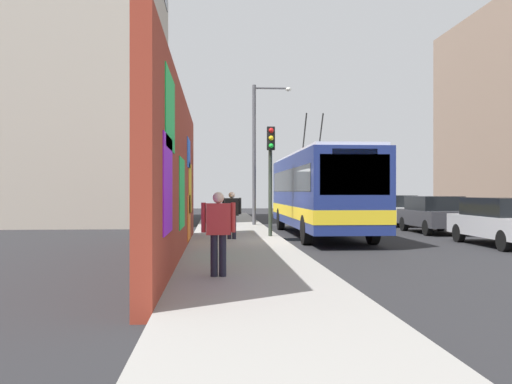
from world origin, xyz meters
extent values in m
plane|color=#232326|center=(0.00, 0.00, 0.00)|extent=(80.00, 80.00, 0.00)
cube|color=gray|center=(0.00, 1.60, 0.07)|extent=(48.00, 3.20, 0.15)
cube|color=maroon|center=(-3.90, 3.35, 2.20)|extent=(14.19, 0.30, 4.40)
cube|color=#8C19D8|center=(-8.63, 3.19, 1.91)|extent=(1.80, 0.02, 1.73)
cube|color=green|center=(-8.11, 3.19, 3.26)|extent=(2.06, 0.02, 1.42)
cube|color=blue|center=(-0.85, 3.19, 2.99)|extent=(1.84, 0.02, 0.91)
cube|color=yellow|center=(0.08, 3.19, 1.89)|extent=(1.76, 0.02, 1.64)
cube|color=orange|center=(-0.69, 3.19, 0.96)|extent=(1.69, 0.02, 1.42)
cube|color=green|center=(-4.45, 3.19, 1.74)|extent=(2.13, 0.02, 1.75)
cube|color=#B2A899|center=(13.47, 9.20, 8.42)|extent=(10.86, 7.45, 16.84)
cube|color=black|center=(13.47, 5.46, 4.40)|extent=(9.23, 0.04, 1.10)
cube|color=black|center=(13.47, 5.46, 7.60)|extent=(9.23, 0.04, 1.10)
cube|color=black|center=(13.47, 5.46, 10.80)|extent=(9.23, 0.04, 1.10)
cube|color=navy|center=(3.48, -1.80, 1.81)|extent=(11.37, 2.50, 2.72)
cube|color=silver|center=(3.48, -1.80, 3.23)|extent=(10.91, 2.30, 0.12)
cube|color=yellow|center=(3.48, -1.80, 1.00)|extent=(11.39, 2.52, 0.44)
cube|color=black|center=(-2.18, -1.80, 2.29)|extent=(0.04, 2.12, 1.22)
cube|color=black|center=(3.48, -1.80, 2.22)|extent=(10.46, 2.53, 0.87)
cube|color=orange|center=(-2.17, -1.80, 2.92)|extent=(0.06, 1.37, 0.28)
cylinder|color=black|center=(5.19, -2.15, 4.07)|extent=(1.43, 0.06, 2.00)
cylinder|color=black|center=(5.19, -1.45, 4.07)|extent=(1.43, 0.06, 2.00)
cylinder|color=black|center=(-0.16, -2.93, 0.50)|extent=(1.00, 0.28, 1.00)
cylinder|color=black|center=(-0.16, -0.67, 0.50)|extent=(1.00, 0.28, 1.00)
cylinder|color=black|center=(7.12, -2.93, 0.50)|extent=(1.00, 0.28, 1.00)
cylinder|color=black|center=(7.12, -0.67, 0.50)|extent=(1.00, 0.28, 1.00)
cube|color=#B7B7BC|center=(-1.08, -7.00, 0.65)|extent=(4.65, 1.83, 0.66)
cube|color=black|center=(-0.98, -7.00, 1.28)|extent=(2.79, 1.65, 0.60)
cylinder|color=black|center=(-2.61, -6.18, 0.32)|extent=(0.64, 0.22, 0.64)
cylinder|color=black|center=(0.46, -7.82, 0.32)|extent=(0.64, 0.22, 0.64)
cylinder|color=black|center=(0.46, -6.18, 0.32)|extent=(0.64, 0.22, 0.64)
cube|color=#38383D|center=(4.68, -7.00, 0.65)|extent=(4.18, 1.89, 0.66)
cube|color=black|center=(4.76, -7.00, 1.28)|extent=(2.51, 1.70, 0.60)
cylinder|color=black|center=(3.30, -7.85, 0.32)|extent=(0.64, 0.22, 0.64)
cylinder|color=black|center=(3.30, -6.15, 0.32)|extent=(0.64, 0.22, 0.64)
cylinder|color=black|center=(6.06, -7.85, 0.32)|extent=(0.64, 0.22, 0.64)
cylinder|color=black|center=(6.06, -6.15, 0.32)|extent=(0.64, 0.22, 0.64)
cube|color=white|center=(10.06, -7.00, 0.65)|extent=(4.41, 1.84, 0.66)
cube|color=black|center=(10.15, -7.00, 1.28)|extent=(2.65, 1.65, 0.60)
cylinder|color=black|center=(8.61, -7.82, 0.32)|extent=(0.64, 0.22, 0.64)
cylinder|color=black|center=(8.61, -6.18, 0.32)|extent=(0.64, 0.22, 0.64)
cylinder|color=black|center=(11.52, -7.82, 0.32)|extent=(0.64, 0.22, 0.64)
cylinder|color=black|center=(11.52, -6.18, 0.32)|extent=(0.64, 0.22, 0.64)
cylinder|color=#1E1E2D|center=(-7.82, 2.22, 0.55)|extent=(0.14, 0.14, 0.80)
cylinder|color=#1E1E2D|center=(-7.82, 2.38, 0.55)|extent=(0.14, 0.14, 0.80)
cube|color=#BF3333|center=(-7.82, 2.30, 1.25)|extent=(0.22, 0.47, 0.60)
cylinder|color=#BF3333|center=(-7.82, 2.01, 1.28)|extent=(0.09, 0.09, 0.57)
cylinder|color=#BF3333|center=(-7.82, 2.58, 1.28)|extent=(0.09, 0.09, 0.57)
sphere|color=beige|center=(-7.82, 2.30, 1.66)|extent=(0.22, 0.22, 0.22)
cylinder|color=#1E1E2D|center=(0.59, 1.71, 0.55)|extent=(0.14, 0.14, 0.80)
cylinder|color=#1E1E2D|center=(0.59, 1.87, 0.55)|extent=(0.14, 0.14, 0.80)
cube|color=black|center=(0.59, 1.79, 1.25)|extent=(0.22, 0.47, 0.60)
cylinder|color=black|center=(0.59, 1.51, 1.28)|extent=(0.09, 0.09, 0.57)
cylinder|color=black|center=(0.59, 2.07, 1.28)|extent=(0.09, 0.09, 0.57)
sphere|color=beige|center=(0.59, 1.79, 1.66)|extent=(0.22, 0.22, 0.22)
cylinder|color=#2D382D|center=(1.72, 0.35, 2.15)|extent=(0.14, 0.14, 4.00)
cube|color=black|center=(1.50, 0.35, 3.70)|extent=(0.20, 0.28, 0.84)
sphere|color=red|center=(1.39, 0.35, 3.98)|extent=(0.18, 0.18, 0.18)
sphere|color=yellow|center=(1.39, 0.35, 3.70)|extent=(0.18, 0.18, 0.18)
sphere|color=green|center=(1.39, 0.35, 3.42)|extent=(0.18, 0.18, 0.18)
cylinder|color=#4C4C51|center=(8.76, 0.45, 3.59)|extent=(0.18, 0.18, 6.87)
cylinder|color=#4C4C51|center=(8.76, -0.40, 6.87)|extent=(0.10, 1.70, 0.10)
ellipsoid|color=silver|center=(8.76, -1.25, 6.82)|extent=(0.44, 0.28, 0.20)
cylinder|color=black|center=(1.92, -0.60, 0.00)|extent=(1.33, 1.33, 0.00)
camera|label=1|loc=(-18.54, 2.36, 1.78)|focal=39.14mm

